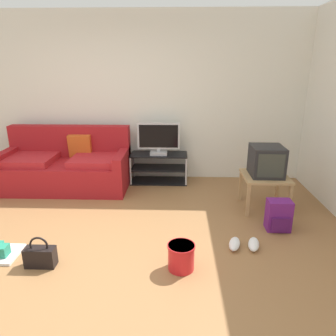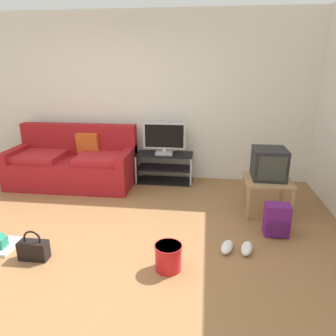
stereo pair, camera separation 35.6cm
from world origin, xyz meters
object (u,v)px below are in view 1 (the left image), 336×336
(sneakers_pair, at_px, (244,244))
(couch, at_px, (66,166))
(handbag, at_px, (40,256))
(tv_stand, at_px, (159,168))
(cleaning_bucket, at_px, (181,256))
(backpack, at_px, (279,215))
(flat_tv, at_px, (159,139))
(crt_tv, at_px, (267,161))
(side_table, at_px, (265,180))

(sneakers_pair, bearing_deg, couch, 145.36)
(handbag, bearing_deg, couch, 101.94)
(tv_stand, distance_m, cleaning_bucket, 2.40)
(backpack, bearing_deg, cleaning_bucket, -154.17)
(flat_tv, distance_m, sneakers_pair, 2.33)
(couch, distance_m, backpack, 3.25)
(tv_stand, height_order, handbag, tv_stand)
(tv_stand, height_order, flat_tv, flat_tv)
(tv_stand, xyz_separation_m, sneakers_pair, (1.03, -1.99, -0.20))
(flat_tv, bearing_deg, crt_tv, -32.20)
(couch, relative_size, crt_tv, 4.47)
(couch, xyz_separation_m, backpack, (2.97, -1.31, -0.16))
(cleaning_bucket, bearing_deg, handbag, -179.91)
(flat_tv, distance_m, crt_tv, 1.76)
(couch, relative_size, cleaning_bucket, 7.34)
(backpack, bearing_deg, handbag, -171.21)
(backpack, bearing_deg, couch, 147.46)
(side_table, xyz_separation_m, cleaning_bucket, (-1.13, -1.40, -0.27))
(tv_stand, relative_size, sneakers_pair, 2.44)
(tv_stand, relative_size, handbag, 2.91)
(backpack, relative_size, sneakers_pair, 0.98)
(tv_stand, relative_size, cleaning_bucket, 3.48)
(handbag, distance_m, cleaning_bucket, 1.37)
(crt_tv, distance_m, sneakers_pair, 1.29)
(couch, xyz_separation_m, flat_tv, (1.46, 0.25, 0.40))
(side_table, height_order, handbag, side_table)
(backpack, relative_size, cleaning_bucket, 1.40)
(tv_stand, distance_m, flat_tv, 0.50)
(side_table, xyz_separation_m, sneakers_pair, (-0.45, -1.02, -0.36))
(backpack, xyz_separation_m, sneakers_pair, (-0.48, -0.42, -0.14))
(handbag, height_order, sneakers_pair, handbag)
(couch, distance_m, cleaning_bucket, 2.79)
(backpack, bearing_deg, crt_tv, 83.55)
(flat_tv, bearing_deg, cleaning_bucket, -81.42)
(crt_tv, height_order, cleaning_bucket, crt_tv)
(flat_tv, distance_m, side_table, 1.80)
(tv_stand, relative_size, backpack, 2.49)
(side_table, relative_size, sneakers_pair, 1.55)
(couch, height_order, handbag, couch)
(tv_stand, distance_m, backpack, 2.18)
(side_table, distance_m, handbag, 2.88)
(tv_stand, bearing_deg, couch, -169.55)
(handbag, bearing_deg, cleaning_bucket, 0.09)
(tv_stand, bearing_deg, sneakers_pair, -62.56)
(couch, xyz_separation_m, tv_stand, (1.46, 0.27, -0.10))
(couch, xyz_separation_m, sneakers_pair, (2.50, -1.72, -0.29))
(couch, distance_m, handbag, 2.17)
(couch, height_order, sneakers_pair, couch)
(tv_stand, bearing_deg, side_table, -33.25)
(handbag, xyz_separation_m, sneakers_pair, (2.05, 0.38, -0.06))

